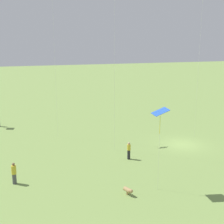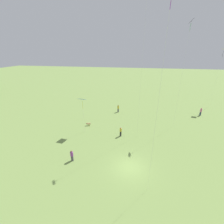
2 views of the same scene
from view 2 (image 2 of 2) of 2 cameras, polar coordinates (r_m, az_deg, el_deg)
ground_plane at (r=20.71m, az=6.74°, el=-20.19°), size 240.00×240.00×0.00m
person_0 at (r=40.04m, az=30.73°, el=0.13°), size 0.56×0.56×1.86m
person_1 at (r=36.34m, az=2.37°, el=1.33°), size 0.54×0.54×1.82m
person_3 at (r=26.31m, az=3.31°, el=-7.47°), size 0.47×0.47×1.74m
person_4 at (r=21.73m, az=-15.03°, el=-15.76°), size 0.54×0.54×1.64m
kite_0 at (r=29.17m, az=27.58°, el=26.29°), size 0.94×0.68×18.49m
kite_1 at (r=12.55m, az=20.72°, el=29.83°), size 0.90×0.89×17.55m
kite_2 at (r=45.68m, az=36.68°, el=17.85°), size 1.30×1.28×14.35m
kite_3 at (r=23.62m, az=12.75°, el=32.96°), size 0.80×0.77×21.12m
kite_5 at (r=25.94m, az=-11.31°, el=4.52°), size 1.23×1.30×6.55m
dog_1 at (r=30.37m, az=-9.00°, el=-4.42°), size 0.56×0.89×0.60m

